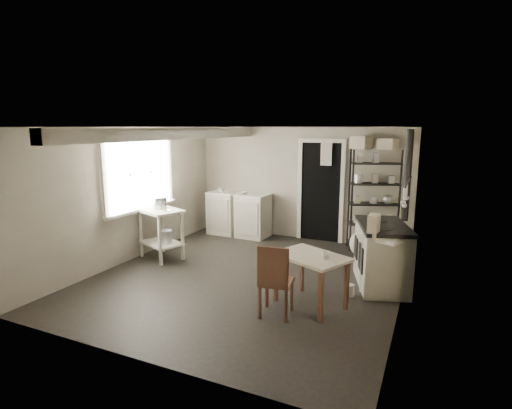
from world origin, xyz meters
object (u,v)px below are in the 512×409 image
at_px(base_cabinets, 239,214).
at_px(flour_sack, 360,243).
at_px(prep_table, 161,236).
at_px(work_table, 310,278).
at_px(chair, 276,277).
at_px(shelf_rack, 373,200).
at_px(stove, 381,257).
at_px(stockpot, 159,205).

relative_size(base_cabinets, flour_sack, 3.20).
bearing_deg(flour_sack, prep_table, -153.17).
distance_m(base_cabinets, work_table, 3.67).
relative_size(prep_table, chair, 0.96).
bearing_deg(shelf_rack, prep_table, -168.42).
distance_m(stove, work_table, 1.32).
bearing_deg(stove, work_table, -142.35).
xyz_separation_m(stockpot, chair, (2.75, -1.29, -0.45)).
bearing_deg(prep_table, chair, -24.23).
bearing_deg(work_table, base_cabinets, 131.48).
distance_m(prep_table, stove, 3.73).
height_order(prep_table, chair, chair).
bearing_deg(stove, shelf_rack, 84.81).
xyz_separation_m(prep_table, shelf_rack, (3.31, 2.11, 0.55)).
xyz_separation_m(stockpot, work_table, (3.06, -0.86, -0.56)).
relative_size(chair, flour_sack, 2.11).
distance_m(base_cabinets, flour_sack, 2.68).
xyz_separation_m(prep_table, stockpot, (-0.09, 0.09, 0.54)).
height_order(work_table, chair, chair).
distance_m(stockpot, base_cabinets, 2.05).
distance_m(base_cabinets, chair, 3.83).
xyz_separation_m(prep_table, stove, (3.71, 0.31, 0.04)).
distance_m(work_table, chair, 0.54).
distance_m(prep_table, chair, 2.92).
bearing_deg(prep_table, stockpot, 134.50).
relative_size(stove, work_table, 1.31).
relative_size(shelf_rack, stove, 1.62).
bearing_deg(stockpot, flour_sack, 24.92).
bearing_deg(base_cabinets, stove, -25.31).
height_order(stove, flour_sack, stove).
height_order(stockpot, chair, stockpot).
height_order(base_cabinets, shelf_rack, shelf_rack).
bearing_deg(base_cabinets, stockpot, -105.82).
distance_m(stove, chair, 1.84).
height_order(stockpot, flour_sack, stockpot).
bearing_deg(chair, stockpot, 147.46).
distance_m(stockpot, flour_sack, 3.67).
height_order(prep_table, shelf_rack, shelf_rack).
bearing_deg(flour_sack, chair, -100.53).
distance_m(stockpot, chair, 3.07).
distance_m(prep_table, base_cabinets, 2.05).
bearing_deg(flour_sack, stockpot, -155.08).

